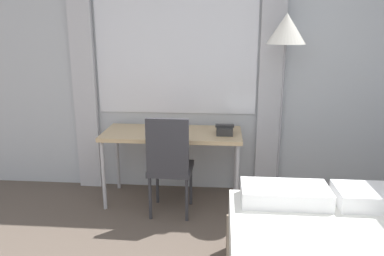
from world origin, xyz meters
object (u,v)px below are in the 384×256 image
(telephone, at_px, (225,130))
(book, at_px, (163,131))
(desk, at_px, (172,137))
(desk_chair, at_px, (170,162))
(standing_lamp, at_px, (286,42))

(telephone, relative_size, book, 0.65)
(desk, xyz_separation_m, desk_chair, (0.01, -0.32, -0.14))
(desk, xyz_separation_m, telephone, (0.51, -0.04, 0.10))
(desk, height_order, standing_lamp, standing_lamp)
(desk_chair, height_order, telephone, desk_chair)
(desk, bearing_deg, standing_lamp, 0.34)
(telephone, xyz_separation_m, book, (-0.60, 0.03, -0.03))
(desk, height_order, telephone, telephone)
(desk_chair, xyz_separation_m, telephone, (0.50, 0.28, 0.24))
(standing_lamp, height_order, book, standing_lamp)
(desk, relative_size, desk_chair, 1.41)
(telephone, bearing_deg, standing_lamp, 4.99)
(standing_lamp, bearing_deg, desk, -179.66)
(desk_chair, distance_m, telephone, 0.62)
(desk_chair, xyz_separation_m, book, (-0.10, 0.31, 0.21))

